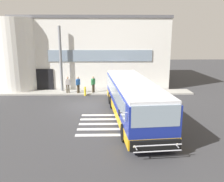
# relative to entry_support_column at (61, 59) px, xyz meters

# --- Properties ---
(ground_plane) EXTENTS (80.00, 90.00, 0.02)m
(ground_plane) POSITION_rel_entry_support_column_xyz_m (3.13, -5.40, -3.51)
(ground_plane) COLOR #353538
(ground_plane) RESTS_ON ground
(bay_paint_stripes) EXTENTS (4.40, 3.96, 0.01)m
(bay_paint_stripes) POSITION_rel_entry_support_column_xyz_m (5.13, -9.60, -3.50)
(bay_paint_stripes) COLOR silver
(bay_paint_stripes) RESTS_ON ground
(terminal_building) EXTENTS (18.88, 13.80, 7.97)m
(terminal_building) POSITION_rel_entry_support_column_xyz_m (2.46, 6.14, 0.47)
(terminal_building) COLOR silver
(terminal_building) RESTS_ON ground
(boarding_curb) EXTENTS (21.08, 2.00, 0.15)m
(boarding_curb) POSITION_rel_entry_support_column_xyz_m (3.13, -0.60, -3.43)
(boarding_curb) COLOR #9E9B93
(boarding_curb) RESTS_ON ground
(entry_support_column) EXTENTS (0.28, 0.28, 6.70)m
(entry_support_column) POSITION_rel_entry_support_column_xyz_m (0.00, 0.00, 0.00)
(entry_support_column) COLOR slate
(entry_support_column) RESTS_ON boarding_curb
(bus_main_foreground) EXTENTS (3.54, 11.96, 2.70)m
(bus_main_foreground) POSITION_rel_entry_support_column_xyz_m (6.60, -8.34, -2.17)
(bus_main_foreground) COLOR navy
(bus_main_foreground) RESTS_ON ground
(passenger_near_column) EXTENTS (0.57, 0.32, 1.68)m
(passenger_near_column) POSITION_rel_entry_support_column_xyz_m (0.80, -1.12, -2.42)
(passenger_near_column) COLOR #4C4233
(passenger_near_column) RESTS_ON boarding_curb
(passenger_by_doorway) EXTENTS (0.41, 0.48, 1.68)m
(passenger_by_doorway) POSITION_rel_entry_support_column_xyz_m (1.87, -1.18, -2.42)
(passenger_by_doorway) COLOR #4C4233
(passenger_by_doorway) RESTS_ON boarding_curb
(passenger_at_curb_edge) EXTENTS (0.41, 0.48, 1.68)m
(passenger_at_curb_edge) POSITION_rel_entry_support_column_xyz_m (3.40, -0.98, -2.42)
(passenger_at_curb_edge) COLOR #4C4233
(passenger_at_curb_edge) RESTS_ON boarding_curb
(safety_bollard_yellow) EXTENTS (0.18, 0.18, 0.90)m
(safety_bollard_yellow) POSITION_rel_entry_support_column_xyz_m (2.63, -1.80, -3.05)
(safety_bollard_yellow) COLOR yellow
(safety_bollard_yellow) RESTS_ON ground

